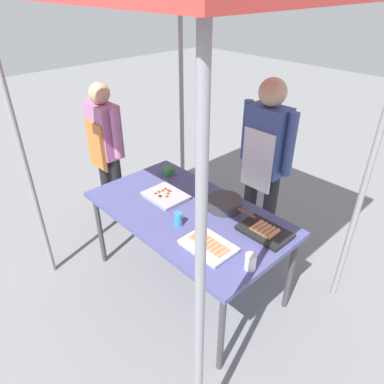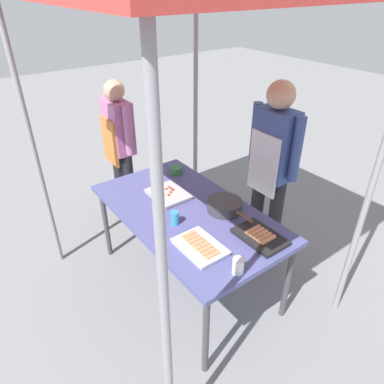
# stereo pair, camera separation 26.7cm
# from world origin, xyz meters

# --- Properties ---
(ground_plane) EXTENTS (18.00, 18.00, 0.00)m
(ground_plane) POSITION_xyz_m (0.00, 0.00, 0.00)
(ground_plane) COLOR slate
(stall_table) EXTENTS (1.60, 0.90, 0.75)m
(stall_table) POSITION_xyz_m (0.00, 0.00, 0.70)
(stall_table) COLOR #4C518C
(stall_table) RESTS_ON ground
(stall_canopy) EXTENTS (2.10, 1.80, 2.27)m
(stall_canopy) POSITION_xyz_m (0.00, 0.00, 2.16)
(stall_canopy) COLOR gray
(stall_canopy) RESTS_ON ground
(tray_grilled_sausages) EXTENTS (0.35, 0.25, 0.05)m
(tray_grilled_sausages) POSITION_xyz_m (0.42, -0.20, 0.77)
(tray_grilled_sausages) COLOR silver
(tray_grilled_sausages) RESTS_ON stall_table
(tray_meat_skewers) EXTENTS (0.34, 0.27, 0.04)m
(tray_meat_skewers) POSITION_xyz_m (-0.26, 0.00, 0.77)
(tray_meat_skewers) COLOR #ADADB2
(tray_meat_skewers) RESTS_ON stall_table
(tray_pork_links) EXTENTS (0.36, 0.24, 0.05)m
(tray_pork_links) POSITION_xyz_m (0.58, 0.20, 0.77)
(tray_pork_links) COLOR black
(tray_pork_links) RESTS_ON stall_table
(cooking_wok) EXTENTS (0.43, 0.27, 0.08)m
(cooking_wok) POSITION_xyz_m (0.17, 0.24, 0.80)
(cooking_wok) COLOR #38383A
(cooking_wok) RESTS_ON stall_table
(condiment_bowl) EXTENTS (0.12, 0.12, 0.07)m
(condiment_bowl) POSITION_xyz_m (-0.56, 0.28, 0.78)
(condiment_bowl) COLOR #33723F
(condiment_bowl) RESTS_ON stall_table
(drink_cup_near_edge) EXTENTS (0.07, 0.07, 0.11)m
(drink_cup_near_edge) POSITION_xyz_m (0.73, -0.15, 0.80)
(drink_cup_near_edge) COLOR white
(drink_cup_near_edge) RESTS_ON stall_table
(drink_cup_by_wok) EXTENTS (0.06, 0.06, 0.11)m
(drink_cup_by_wok) POSITION_xyz_m (0.09, -0.17, 0.80)
(drink_cup_by_wok) COLOR #338CBF
(drink_cup_by_wok) RESTS_ON stall_table
(vendor_woman) EXTENTS (0.52, 0.23, 1.65)m
(vendor_woman) POSITION_xyz_m (0.10, 0.81, 0.98)
(vendor_woman) COLOR black
(vendor_woman) RESTS_ON ground
(customer_nearby) EXTENTS (0.52, 0.22, 1.48)m
(customer_nearby) POSITION_xyz_m (-1.31, 0.09, 0.87)
(customer_nearby) COLOR black
(customer_nearby) RESTS_ON ground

